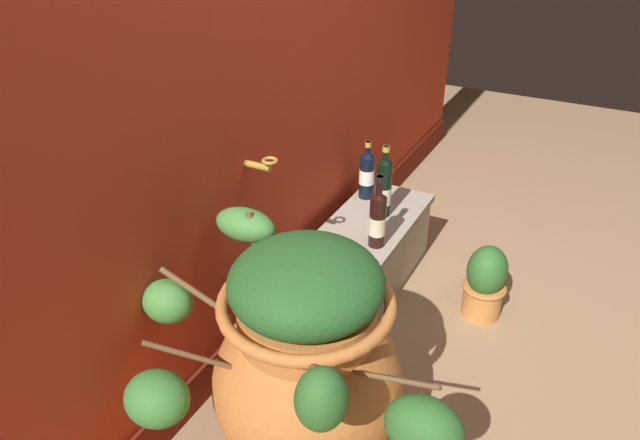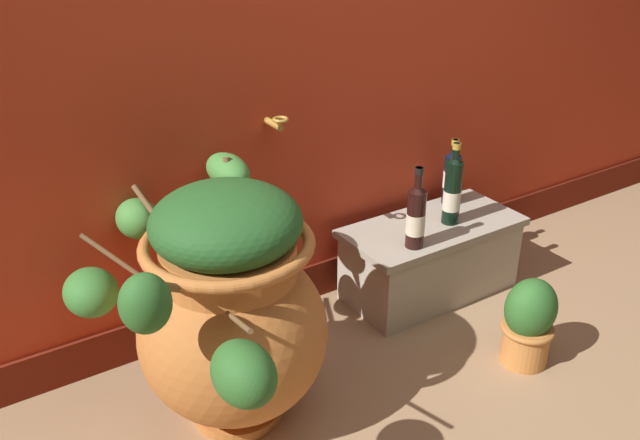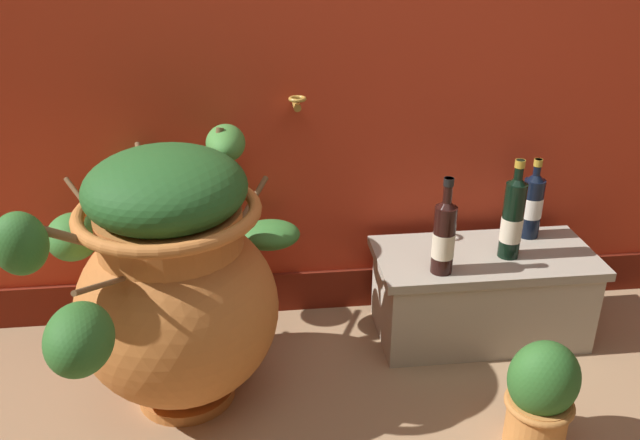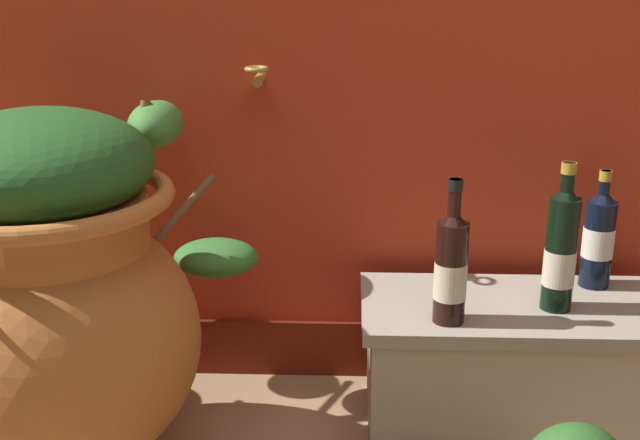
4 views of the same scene
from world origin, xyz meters
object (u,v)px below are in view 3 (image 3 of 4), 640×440
Objects in this scene: wine_bottle_left at (513,216)px; potted_shrub at (541,396)px; wine_bottle_middle at (444,235)px; wine_bottle_right at (532,203)px; terracotta_urn at (173,280)px.

wine_bottle_left reaches higher than potted_shrub.
wine_bottle_middle is 1.12× the size of wine_bottle_right.
wine_bottle_middle reaches higher than wine_bottle_right.
terracotta_urn reaches higher than wine_bottle_right.
wine_bottle_left reaches higher than wine_bottle_right.
wine_bottle_left is 0.18m from wine_bottle_right.
wine_bottle_right is at bearing 72.26° from potted_shrub.
potted_shrub is (-0.21, -0.65, -0.27)m from wine_bottle_right.
wine_bottle_left is at bearing -132.33° from wine_bottle_right.
terracotta_urn is at bearing -169.93° from wine_bottle_left.
terracotta_urn is 1.06m from potted_shrub.
terracotta_urn is 1.08m from wine_bottle_left.
wine_bottle_left is at bearing 17.03° from wine_bottle_middle.
wine_bottle_middle is 0.43m from wine_bottle_right.
potted_shrub is (0.98, -0.32, -0.24)m from terracotta_urn.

